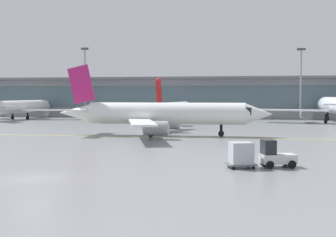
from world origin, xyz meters
name	(u,v)px	position (x,y,z in m)	size (l,w,h in m)	color
ground_plane	(35,178)	(0.00, 0.00, 0.00)	(400.00, 400.00, 0.00)	gray
taxiway_centreline_stripe	(163,137)	(2.63, 30.70, 0.00)	(110.00, 0.36, 0.01)	yellow
terminal_concourse	(196,97)	(0.00, 85.03, 4.92)	(216.45, 11.00, 9.60)	#9EA3A8
gate_airplane_1	(23,107)	(-36.68, 68.12, 2.71)	(25.40, 27.30, 9.05)	white
gate_airplane_2	(174,109)	(-1.78, 63.90, 2.57)	(23.95, 25.87, 8.56)	silver
gate_airplane_3	(336,106)	(29.64, 66.03, 3.23)	(30.26, 32.51, 10.78)	silver
taxiing_regional_jet	(164,114)	(2.26, 32.69, 2.88)	(28.97, 26.99, 9.61)	white
baggage_tug	(275,156)	(15.75, 7.70, 0.89)	(2.90, 2.24, 2.10)	silver
cargo_dolly_lead	(241,154)	(13.24, 6.91, 1.05)	(2.48, 2.16, 1.94)	#595B60
apron_light_mast_1	(85,80)	(-25.27, 76.80, 8.94)	(1.80, 0.36, 16.47)	gray
apron_light_mast_2	(301,81)	(23.89, 75.85, 8.40)	(1.80, 0.36, 15.41)	gray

